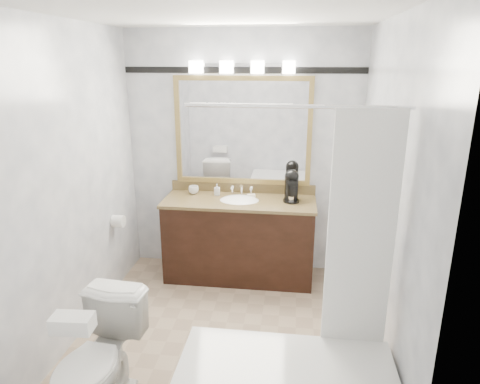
{
  "coord_description": "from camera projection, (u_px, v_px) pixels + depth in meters",
  "views": [
    {
      "loc": [
        0.53,
        -3.02,
        2.21
      ],
      "look_at": [
        0.09,
        0.35,
        1.14
      ],
      "focal_mm": 32.0,
      "sensor_mm": 36.0,
      "label": 1
    }
  ],
  "objects": [
    {
      "name": "room",
      "position": [
        222.0,
        192.0,
        3.21
      ],
      "size": [
        2.42,
        2.62,
        2.52
      ],
      "color": "tan",
      "rests_on": "ground"
    },
    {
      "name": "tissue_box",
      "position": [
        72.0,
        323.0,
        2.36
      ],
      "size": [
        0.23,
        0.14,
        0.09
      ],
      "primitive_type": "cube",
      "rotation": [
        0.0,
        0.0,
        0.06
      ],
      "color": "white",
      "rests_on": "toilet"
    },
    {
      "name": "tp_roll",
      "position": [
        118.0,
        221.0,
        4.15
      ],
      "size": [
        0.11,
        0.12,
        0.12
      ],
      "primitive_type": "cylinder",
      "rotation": [
        0.0,
        1.57,
        0.0
      ],
      "color": "white",
      "rests_on": "room"
    },
    {
      "name": "soap_bottle_a",
      "position": [
        217.0,
        190.0,
        4.43
      ],
      "size": [
        0.06,
        0.06,
        0.12
      ],
      "primitive_type": "imported",
      "rotation": [
        0.0,
        0.0,
        0.03
      ],
      "color": "white",
      "rests_on": "vanity"
    },
    {
      "name": "cup_left",
      "position": [
        194.0,
        190.0,
        4.49
      ],
      "size": [
        0.14,
        0.14,
        0.08
      ],
      "primitive_type": "imported",
      "rotation": [
        0.0,
        0.0,
        0.43
      ],
      "color": "white",
      "rests_on": "vanity"
    },
    {
      "name": "mirror",
      "position": [
        243.0,
        131.0,
        4.35
      ],
      "size": [
        1.4,
        0.04,
        1.1
      ],
      "color": "#A88B4C",
      "rests_on": "room"
    },
    {
      "name": "vanity",
      "position": [
        239.0,
        237.0,
        4.42
      ],
      "size": [
        1.53,
        0.58,
        0.97
      ],
      "color": "black",
      "rests_on": "ground"
    },
    {
      "name": "soap_bar",
      "position": [
        251.0,
        196.0,
        4.39
      ],
      "size": [
        0.09,
        0.07,
        0.02
      ],
      "primitive_type": "cube",
      "rotation": [
        0.0,
        0.0,
        0.29
      ],
      "color": "beige",
      "rests_on": "vanity"
    },
    {
      "name": "vanity_light_bar",
      "position": [
        242.0,
        67.0,
        4.11
      ],
      "size": [
        1.02,
        0.14,
        0.12
      ],
      "color": "silver",
      "rests_on": "room"
    },
    {
      "name": "coffee_maker",
      "position": [
        292.0,
        185.0,
        4.24
      ],
      "size": [
        0.16,
        0.21,
        0.32
      ],
      "rotation": [
        0.0,
        0.0,
        0.02
      ],
      "color": "black",
      "rests_on": "vanity"
    },
    {
      "name": "toilet",
      "position": [
        96.0,
        363.0,
        2.68
      ],
      "size": [
        0.49,
        0.78,
        0.76
      ],
      "primitive_type": "imported",
      "rotation": [
        0.0,
        0.0,
        -0.09
      ],
      "color": "white",
      "rests_on": "ground"
    },
    {
      "name": "accent_stripe",
      "position": [
        243.0,
        70.0,
        4.18
      ],
      "size": [
        2.4,
        0.01,
        0.06
      ],
      "primitive_type": "cube",
      "color": "black",
      "rests_on": "room"
    }
  ]
}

